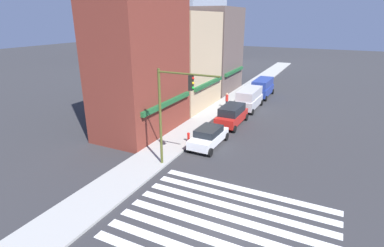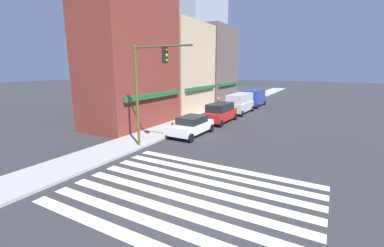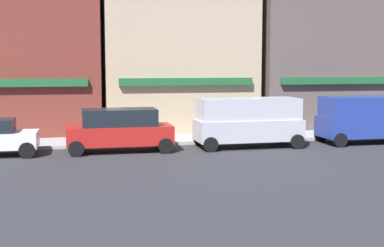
{
  "view_description": "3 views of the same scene",
  "coord_description": "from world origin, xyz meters",
  "px_view_note": "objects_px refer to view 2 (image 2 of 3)",
  "views": [
    {
      "loc": [
        -12.22,
        -4.02,
        9.96
      ],
      "look_at": [
        4.17,
        4.0,
        3.5
      ],
      "focal_mm": 28.0,
      "sensor_mm": 36.0,
      "label": 1
    },
    {
      "loc": [
        -9.01,
        -5.13,
        5.47
      ],
      "look_at": [
        8.68,
        4.7,
        1.0
      ],
      "focal_mm": 24.0,
      "sensor_mm": 36.0,
      "label": 2
    },
    {
      "loc": [
        12.42,
        -19.32,
        3.95
      ],
      "look_at": [
        17.78,
        4.7,
        1.2
      ],
      "focal_mm": 50.0,
      "sensor_mm": 36.0,
      "label": 3
    }
  ],
  "objects_px": {
    "suv_red": "(220,112)",
    "van_silver": "(240,103)",
    "traffic_signal": "(147,80)",
    "van_blue": "(255,97)",
    "sedan_white": "(192,125)",
    "fire_hydrant": "(173,127)",
    "pedestrian_red_jacket": "(218,104)"
  },
  "relations": [
    {
      "from": "sedan_white",
      "to": "pedestrian_red_jacket",
      "type": "relative_size",
      "value": 2.51
    },
    {
      "from": "van_silver",
      "to": "fire_hydrant",
      "type": "relative_size",
      "value": 5.95
    },
    {
      "from": "pedestrian_red_jacket",
      "to": "fire_hydrant",
      "type": "xyz_separation_m",
      "value": [
        -10.8,
        -0.53,
        -0.46
      ]
    },
    {
      "from": "suv_red",
      "to": "van_silver",
      "type": "bearing_deg",
      "value": -0.04
    },
    {
      "from": "sedan_white",
      "to": "van_blue",
      "type": "distance_m",
      "value": 18.21
    },
    {
      "from": "suv_red",
      "to": "fire_hydrant",
      "type": "bearing_deg",
      "value": 164.22
    },
    {
      "from": "traffic_signal",
      "to": "pedestrian_red_jacket",
      "type": "height_order",
      "value": "traffic_signal"
    },
    {
      "from": "fire_hydrant",
      "to": "suv_red",
      "type": "bearing_deg",
      "value": -15.75
    },
    {
      "from": "traffic_signal",
      "to": "van_blue",
      "type": "height_order",
      "value": "traffic_signal"
    },
    {
      "from": "traffic_signal",
      "to": "van_silver",
      "type": "xyz_separation_m",
      "value": [
        16.34,
        -0.79,
        -3.34
      ]
    },
    {
      "from": "sedan_white",
      "to": "van_silver",
      "type": "relative_size",
      "value": 0.89
    },
    {
      "from": "traffic_signal",
      "to": "sedan_white",
      "type": "height_order",
      "value": "traffic_signal"
    },
    {
      "from": "sedan_white",
      "to": "pedestrian_red_jacket",
      "type": "distance_m",
      "value": 10.76
    },
    {
      "from": "traffic_signal",
      "to": "pedestrian_red_jacket",
      "type": "bearing_deg",
      "value": 5.47
    },
    {
      "from": "traffic_signal",
      "to": "van_silver",
      "type": "distance_m",
      "value": 16.7
    },
    {
      "from": "pedestrian_red_jacket",
      "to": "suv_red",
      "type": "bearing_deg",
      "value": 66.02
    },
    {
      "from": "sedan_white",
      "to": "fire_hydrant",
      "type": "xyz_separation_m",
      "value": [
        -0.28,
        1.7,
        -0.23
      ]
    },
    {
      "from": "sedan_white",
      "to": "suv_red",
      "type": "bearing_deg",
      "value": 1.2
    },
    {
      "from": "suv_red",
      "to": "traffic_signal",
      "type": "bearing_deg",
      "value": 175.59
    },
    {
      "from": "van_silver",
      "to": "pedestrian_red_jacket",
      "type": "distance_m",
      "value": 2.59
    },
    {
      "from": "van_blue",
      "to": "fire_hydrant",
      "type": "bearing_deg",
      "value": 174.47
    },
    {
      "from": "traffic_signal",
      "to": "suv_red",
      "type": "height_order",
      "value": "traffic_signal"
    },
    {
      "from": "van_blue",
      "to": "pedestrian_red_jacket",
      "type": "height_order",
      "value": "van_blue"
    },
    {
      "from": "traffic_signal",
      "to": "van_blue",
      "type": "xyz_separation_m",
      "value": [
        22.71,
        -0.79,
        -3.34
      ]
    },
    {
      "from": "suv_red",
      "to": "van_blue",
      "type": "xyz_separation_m",
      "value": [
        12.45,
        -0.0,
        0.25
      ]
    },
    {
      "from": "sedan_white",
      "to": "suv_red",
      "type": "xyz_separation_m",
      "value": [
        5.75,
        0.0,
        0.19
      ]
    },
    {
      "from": "fire_hydrant",
      "to": "van_blue",
      "type": "bearing_deg",
      "value": -5.26
    },
    {
      "from": "van_blue",
      "to": "suv_red",
      "type": "bearing_deg",
      "value": 179.72
    },
    {
      "from": "sedan_white",
      "to": "suv_red",
      "type": "relative_size",
      "value": 0.94
    },
    {
      "from": "fire_hydrant",
      "to": "pedestrian_red_jacket",
      "type": "bearing_deg",
      "value": 2.79
    },
    {
      "from": "traffic_signal",
      "to": "pedestrian_red_jacket",
      "type": "distance_m",
      "value": 15.52
    },
    {
      "from": "van_silver",
      "to": "traffic_signal",
      "type": "bearing_deg",
      "value": 176.89
    }
  ]
}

